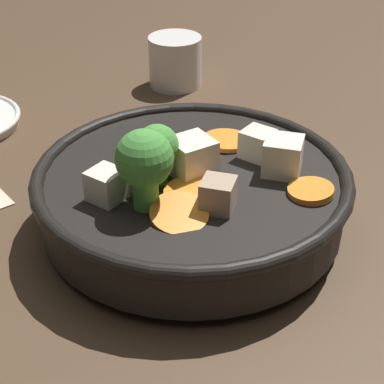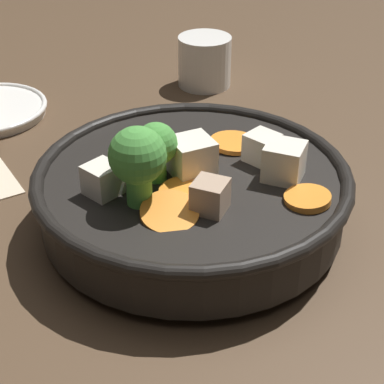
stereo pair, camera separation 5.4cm
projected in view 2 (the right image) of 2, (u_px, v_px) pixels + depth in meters
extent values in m
plane|color=#4C3826|center=(192.00, 227.00, 0.56)|extent=(3.00, 3.00, 0.00)
cylinder|color=black|center=(192.00, 222.00, 0.55)|extent=(0.14, 0.14, 0.01)
cylinder|color=black|center=(192.00, 196.00, 0.54)|extent=(0.25, 0.25, 0.04)
torus|color=black|center=(192.00, 175.00, 0.53)|extent=(0.27, 0.27, 0.01)
cylinder|color=brown|center=(192.00, 187.00, 0.53)|extent=(0.24, 0.24, 0.02)
cylinder|color=orange|center=(181.00, 155.00, 0.55)|extent=(0.05, 0.05, 0.01)
cylinder|color=orange|center=(234.00, 143.00, 0.57)|extent=(0.06, 0.06, 0.01)
cylinder|color=orange|center=(307.00, 199.00, 0.49)|extent=(0.05, 0.05, 0.01)
cylinder|color=orange|center=(170.00, 213.00, 0.48)|extent=(0.05, 0.05, 0.02)
cylinder|color=orange|center=(186.00, 193.00, 0.50)|extent=(0.04, 0.04, 0.01)
cylinder|color=#59B84C|center=(139.00, 188.00, 0.49)|extent=(0.02, 0.02, 0.03)
sphere|color=#47933D|center=(138.00, 155.00, 0.47)|extent=(0.04, 0.04, 0.04)
cylinder|color=#59B84C|center=(157.00, 168.00, 0.52)|extent=(0.02, 0.02, 0.02)
sphere|color=#47933D|center=(156.00, 144.00, 0.50)|extent=(0.03, 0.03, 0.03)
cube|color=silver|center=(102.00, 180.00, 0.50)|extent=(0.03, 0.03, 0.02)
cube|color=tan|center=(214.00, 195.00, 0.48)|extent=(0.03, 0.03, 0.02)
cube|color=silver|center=(284.00, 162.00, 0.52)|extent=(0.04, 0.04, 0.03)
cube|color=silver|center=(193.00, 156.00, 0.52)|extent=(0.04, 0.04, 0.03)
cube|color=silver|center=(262.00, 148.00, 0.54)|extent=(0.03, 0.03, 0.02)
cylinder|color=white|center=(205.00, 61.00, 0.80)|extent=(0.07, 0.07, 0.06)
cylinder|color=brown|center=(205.00, 47.00, 0.79)|extent=(0.06, 0.06, 0.00)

